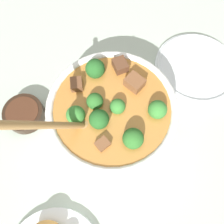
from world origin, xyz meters
The scene contains 4 objects.
ground_plane centered at (0.00, 0.00, 0.00)m, with size 4.00×4.00×0.00m, color #ADBCAD.
stew_bowl centered at (0.00, 0.00, 0.06)m, with size 0.30×0.27×0.26m.
condiment_bowl centered at (0.15, -0.14, 0.02)m, with size 0.09×0.09×0.03m.
empty_plate centered at (-0.26, 0.03, 0.01)m, with size 0.22×0.22×0.02m.
Camera 1 is at (0.11, 0.13, 0.50)m, focal length 35.00 mm.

